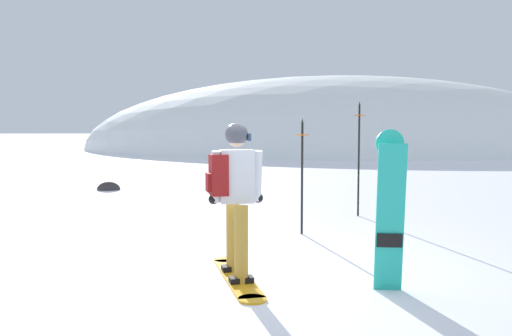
{
  "coord_description": "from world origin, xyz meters",
  "views": [
    {
      "loc": [
        0.68,
        -6.08,
        1.66
      ],
      "look_at": [
        0.01,
        2.65,
        1.0
      ],
      "focal_mm": 37.31,
      "sensor_mm": 36.0,
      "label": 1
    }
  ],
  "objects_px": {
    "snowboarder_main": "(234,196)",
    "piste_marker_far": "(359,151)",
    "piste_marker_near": "(302,168)",
    "rock_dark": "(109,190)",
    "spare_snowboard": "(390,210)"
  },
  "relations": [
    {
      "from": "piste_marker_near",
      "to": "snowboarder_main",
      "type": "bearing_deg",
      "value": -106.75
    },
    {
      "from": "piste_marker_near",
      "to": "rock_dark",
      "type": "xyz_separation_m",
      "value": [
        -5.14,
        5.63,
        -1.04
      ]
    },
    {
      "from": "spare_snowboard",
      "to": "piste_marker_near",
      "type": "distance_m",
      "value": 3.03
    },
    {
      "from": "piste_marker_far",
      "to": "spare_snowboard",
      "type": "bearing_deg",
      "value": -92.77
    },
    {
      "from": "spare_snowboard",
      "to": "rock_dark",
      "type": "relative_size",
      "value": 2.62
    },
    {
      "from": "piste_marker_far",
      "to": "rock_dark",
      "type": "relative_size",
      "value": 3.43
    },
    {
      "from": "snowboarder_main",
      "to": "piste_marker_far",
      "type": "bearing_deg",
      "value": 67.03
    },
    {
      "from": "piste_marker_near",
      "to": "spare_snowboard",
      "type": "bearing_deg",
      "value": -73.69
    },
    {
      "from": "snowboarder_main",
      "to": "spare_snowboard",
      "type": "distance_m",
      "value": 1.66
    },
    {
      "from": "snowboarder_main",
      "to": "piste_marker_near",
      "type": "bearing_deg",
      "value": 73.25
    },
    {
      "from": "spare_snowboard",
      "to": "rock_dark",
      "type": "distance_m",
      "value": 10.46
    },
    {
      "from": "rock_dark",
      "to": "spare_snowboard",
      "type": "bearing_deg",
      "value": -54.93
    },
    {
      "from": "snowboarder_main",
      "to": "piste_marker_far",
      "type": "xyz_separation_m",
      "value": [
        1.84,
        4.35,
        0.3
      ]
    },
    {
      "from": "spare_snowboard",
      "to": "piste_marker_near",
      "type": "height_order",
      "value": "piste_marker_near"
    },
    {
      "from": "piste_marker_near",
      "to": "rock_dark",
      "type": "distance_m",
      "value": 7.69
    }
  ]
}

